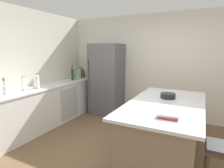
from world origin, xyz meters
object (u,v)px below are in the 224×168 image
at_px(kitchen_island, 165,130).
at_px(bar_stool, 223,156).
at_px(olive_oil_bottle, 82,73).
at_px(sink_faucet, 23,83).
at_px(paper_towel_roll, 37,82).
at_px(wine_bottle, 72,74).
at_px(soda_bottle, 80,74).
at_px(cookbook_stack, 168,116).
at_px(refrigerator, 107,79).
at_px(flower_vase, 5,89).
at_px(mixing_bowl, 168,96).
at_px(whiskey_bottle, 80,74).
at_px(hot_sauce_bottle, 73,76).
at_px(syrup_bottle, 83,74).
at_px(gin_bottle, 78,75).

bearing_deg(kitchen_island, bar_stool, -39.54).
distance_m(kitchen_island, olive_oil_bottle, 3.12).
bearing_deg(olive_oil_bottle, sink_faucet, -91.59).
relative_size(paper_towel_roll, wine_bottle, 0.75).
relative_size(sink_faucet, wine_bottle, 0.72).
bearing_deg(sink_faucet, soda_bottle, 86.08).
height_order(sink_faucet, cookbook_stack, sink_faucet).
bearing_deg(refrigerator, flower_vase, -111.30).
height_order(refrigerator, cookbook_stack, refrigerator).
xyz_separation_m(refrigerator, flower_vase, (-0.88, -2.26, 0.08)).
bearing_deg(paper_towel_roll, bar_stool, -7.89).
distance_m(kitchen_island, mixing_bowl, 0.56).
relative_size(olive_oil_bottle, cookbook_stack, 1.19).
bearing_deg(refrigerator, cookbook_stack, -47.08).
relative_size(refrigerator, olive_oil_bottle, 5.86).
height_order(flower_vase, wine_bottle, wine_bottle).
xyz_separation_m(refrigerator, wine_bottle, (-0.81, -0.43, 0.14)).
height_order(whiskey_bottle, soda_bottle, whiskey_bottle).
bearing_deg(soda_bottle, cookbook_stack, -35.59).
distance_m(flower_vase, wine_bottle, 1.83).
relative_size(kitchen_island, hot_sauce_bottle, 8.20).
bearing_deg(kitchen_island, whiskey_bottle, 152.09).
height_order(whiskey_bottle, cookbook_stack, whiskey_bottle).
bearing_deg(flower_vase, cookbook_stack, 2.84).
bearing_deg(whiskey_bottle, mixing_bowl, -23.36).
distance_m(syrup_bottle, gin_bottle, 0.40).
xyz_separation_m(olive_oil_bottle, wine_bottle, (0.04, -0.48, 0.03)).
bearing_deg(wine_bottle, kitchen_island, -21.26).
bearing_deg(syrup_bottle, kitchen_island, -30.77).
bearing_deg(bar_stool, soda_bottle, 150.17).
height_order(refrigerator, paper_towel_roll, refrigerator).
bearing_deg(bar_stool, sink_faucet, 176.65).
bearing_deg(syrup_bottle, mixing_bowl, -26.51).
xyz_separation_m(refrigerator, sink_faucet, (-0.90, -1.87, 0.14)).
xyz_separation_m(bar_stool, whiskey_bottle, (-3.42, 2.03, 0.49)).
bearing_deg(mixing_bowl, whiskey_bottle, 156.64).
bearing_deg(gin_bottle, paper_towel_roll, -92.09).
xyz_separation_m(sink_faucet, mixing_bowl, (2.70, 0.68, -0.12)).
height_order(sink_faucet, wine_bottle, wine_bottle).
height_order(syrup_bottle, olive_oil_bottle, olive_oil_bottle).
relative_size(refrigerator, wine_bottle, 4.50).
bearing_deg(wine_bottle, flower_vase, -92.22).
bearing_deg(soda_bottle, flower_vase, -92.65).
height_order(kitchen_island, olive_oil_bottle, olive_oil_bottle).
height_order(paper_towel_roll, cookbook_stack, paper_towel_roll).
bearing_deg(hot_sauce_bottle, gin_bottle, 36.38).
bearing_deg(kitchen_island, flower_vase, -163.46).
bearing_deg(sink_faucet, gin_bottle, 85.47).
height_order(refrigerator, hot_sauce_bottle, refrigerator).
height_order(bar_stool, flower_vase, flower_vase).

